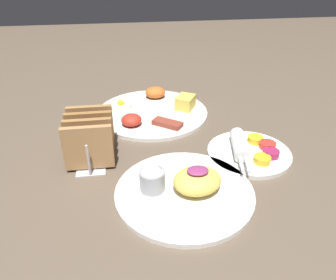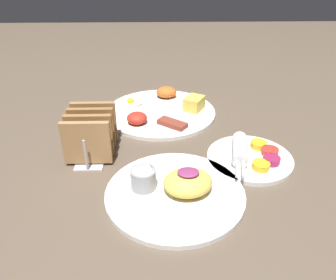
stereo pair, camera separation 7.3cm
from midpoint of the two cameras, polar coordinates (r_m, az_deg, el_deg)
ground_plane at (r=0.73m, az=0.62°, el=-3.05°), size 3.00×3.00×0.00m
plate_breakfast at (r=0.92m, az=1.08°, el=5.18°), size 0.31×0.31×0.05m
plate_condiments at (r=0.74m, az=16.81°, el=-2.81°), size 0.19×0.19×0.04m
plate_foreground at (r=0.62m, az=4.74°, el=-8.59°), size 0.26×0.26×0.06m
toast_rack at (r=0.73m, az=-10.49°, el=1.00°), size 0.10×0.15×0.10m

